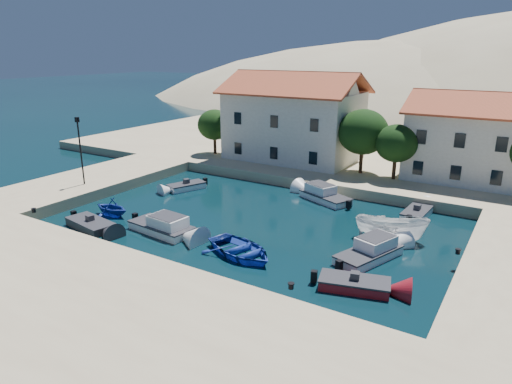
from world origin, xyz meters
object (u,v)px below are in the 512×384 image
(building_mid, at_px, (467,135))
(cabin_cruiser_south, at_px, (161,226))
(rowboat_south, at_px, (241,255))
(cabin_cruiser_east, at_px, (369,253))
(building_left, at_px, (294,115))
(boat_east, at_px, (390,240))
(lamppost, at_px, (80,144))

(building_mid, distance_m, cabin_cruiser_south, 29.88)
(building_mid, xyz_separation_m, cabin_cruiser_south, (-16.95, -24.15, -4.75))
(rowboat_south, xyz_separation_m, cabin_cruiser_east, (7.38, 3.84, 0.48))
(building_left, distance_m, boat_east, 23.10)
(lamppost, relative_size, boat_east, 1.23)
(cabin_cruiser_south, xyz_separation_m, rowboat_south, (7.25, -0.28, -0.48))
(building_mid, height_order, lamppost, building_mid)
(building_left, height_order, cabin_cruiser_east, building_left)
(cabin_cruiser_east, bearing_deg, boat_east, 14.82)
(cabin_cruiser_east, relative_size, boat_east, 1.04)
(building_left, height_order, cabin_cruiser_south, building_left)
(building_mid, height_order, rowboat_south, building_mid)
(building_left, distance_m, lamppost, 23.10)
(cabin_cruiser_south, height_order, rowboat_south, cabin_cruiser_south)
(building_mid, height_order, cabin_cruiser_east, building_mid)
(building_left, height_order, lamppost, building_left)
(building_left, bearing_deg, lamppost, -119.90)
(cabin_cruiser_south, relative_size, cabin_cruiser_east, 1.01)
(lamppost, relative_size, cabin_cruiser_south, 1.16)
(building_mid, relative_size, boat_east, 2.07)
(boat_east, bearing_deg, building_mid, -22.58)
(cabin_cruiser_south, relative_size, boat_east, 1.06)
(building_mid, bearing_deg, lamppost, -144.55)
(cabin_cruiser_east, bearing_deg, building_mid, 12.52)
(lamppost, height_order, cabin_cruiser_south, lamppost)
(cabin_cruiser_east, xyz_separation_m, boat_east, (0.29, 3.98, -0.48))
(lamppost, bearing_deg, building_left, 60.10)
(building_left, distance_m, cabin_cruiser_east, 25.67)
(building_mid, xyz_separation_m, lamppost, (-29.50, -21.00, -0.47))
(building_left, xyz_separation_m, lamppost, (-11.50, -20.00, -1.18))
(rowboat_south, bearing_deg, cabin_cruiser_east, -44.72)
(cabin_cruiser_south, bearing_deg, building_mid, 60.32)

